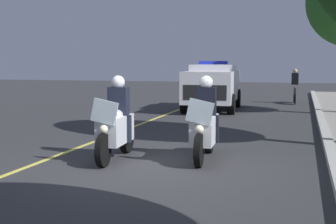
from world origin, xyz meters
The scene contains 6 objects.
ground_plane centered at (0.00, 0.00, 0.00)m, with size 80.00×80.00×0.00m, color #333335.
lane_stripe_center centered at (0.00, -2.18, 0.00)m, with size 48.00×0.12×0.01m, color #E0D14C.
police_motorcycle_lead_left centered at (-0.57, -0.82, 0.70)m, with size 2.14×0.60×1.72m.
police_motorcycle_lead_right centered at (-1.06, 0.93, 0.70)m, with size 2.14×0.60×1.72m.
police_suv centered at (-11.23, -0.78, 1.07)m, with size 5.01×2.31×2.05m.
cyclist_background centered at (-15.45, 2.47, 0.84)m, with size 1.76×0.33×1.69m.
Camera 1 is at (8.44, 2.84, 1.98)m, focal length 50.98 mm.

